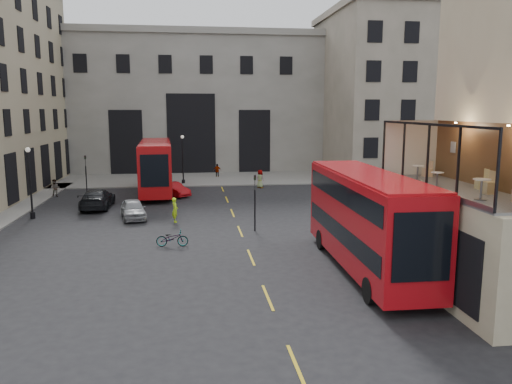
{
  "coord_description": "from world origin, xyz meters",
  "views": [
    {
      "loc": [
        -5.21,
        -20.37,
        8.09
      ],
      "look_at": [
        -1.2,
        9.95,
        3.0
      ],
      "focal_mm": 35.0,
      "sensor_mm": 36.0,
      "label": 1
    }
  ],
  "objects": [
    {
      "name": "pedestrian_c",
      "position": [
        -2.03,
        38.67,
        0.84
      ],
      "size": [
        0.98,
        0.42,
        1.67
      ],
      "primitive_type": "imported",
      "rotation": [
        0.0,
        0.0,
        3.13
      ],
      "color": "gray",
      "rests_on": "ground"
    },
    {
      "name": "cafe_chair_b",
      "position": [
        7.11,
        -1.28,
        4.89
      ],
      "size": [
        0.52,
        0.52,
        0.95
      ],
      "color": "tan",
      "rests_on": "cafe_floor"
    },
    {
      "name": "building_right",
      "position": [
        20.0,
        39.97,
        10.39
      ],
      "size": [
        16.6,
        18.6,
        20.0
      ],
      "color": "#A49684",
      "rests_on": "ground"
    },
    {
      "name": "cafe_table_mid",
      "position": [
        5.82,
        0.64,
        5.06
      ],
      "size": [
        0.55,
        0.55,
        0.69
      ],
      "color": "white",
      "rests_on": "cafe_floor"
    },
    {
      "name": "street_lamp_a",
      "position": [
        -17.0,
        18.0,
        2.39
      ],
      "size": [
        0.36,
        0.36,
        5.33
      ],
      "color": "black",
      "rests_on": "ground"
    },
    {
      "name": "bus_far",
      "position": [
        -8.52,
        28.32,
        2.82
      ],
      "size": [
        3.48,
        12.71,
        5.02
      ],
      "color": "#A60B0E",
      "rests_on": "ground"
    },
    {
      "name": "bus_near",
      "position": [
        3.5,
        3.12,
        2.79
      ],
      "size": [
        3.05,
        12.49,
        4.97
      ],
      "color": "#AE0C13",
      "rests_on": "ground"
    },
    {
      "name": "pedestrian_b",
      "position": [
        -8.73,
        33.2,
        0.79
      ],
      "size": [
        1.18,
        0.96,
        1.59
      ],
      "primitive_type": "imported",
      "rotation": [
        0.0,
        0.0,
        0.43
      ],
      "color": "gray",
      "rests_on": "ground"
    },
    {
      "name": "street_lamp_b",
      "position": [
        -6.0,
        34.0,
        2.39
      ],
      "size": [
        0.36,
        0.36,
        5.33
      ],
      "color": "black",
      "rests_on": "ground"
    },
    {
      "name": "pedestrian_d",
      "position": [
        1.93,
        30.32,
        0.94
      ],
      "size": [
        1.08,
        1.08,
        1.89
      ],
      "primitive_type": "imported",
      "rotation": [
        0.0,
        0.0,
        2.36
      ],
      "color": "gray",
      "rests_on": "ground"
    },
    {
      "name": "bicycle",
      "position": [
        -6.38,
        8.87,
        0.5
      ],
      "size": [
        1.93,
        0.79,
        0.99
      ],
      "primitive_type": "imported",
      "rotation": [
        0.0,
        0.0,
        1.5
      ],
      "color": "gray",
      "rests_on": "ground"
    },
    {
      "name": "cafe_table_far",
      "position": [
        5.98,
        2.94,
        5.09
      ],
      "size": [
        0.59,
        0.59,
        0.74
      ],
      "color": "white",
      "rests_on": "cafe_floor"
    },
    {
      "name": "traffic_light_far",
      "position": [
        -15.0,
        28.0,
        2.42
      ],
      "size": [
        0.16,
        0.2,
        3.8
      ],
      "color": "black",
      "rests_on": "ground"
    },
    {
      "name": "pavement_far",
      "position": [
        -6.0,
        38.0,
        0.06
      ],
      "size": [
        40.0,
        12.0,
        0.12
      ],
      "primitive_type": "cube",
      "color": "slate",
      "rests_on": "ground"
    },
    {
      "name": "car_a",
      "position": [
        -9.52,
        17.06,
        0.71
      ],
      "size": [
        2.47,
        4.42,
        1.42
      ],
      "primitive_type": "imported",
      "rotation": [
        0.0,
        0.0,
        0.2
      ],
      "color": "#9A9DA2",
      "rests_on": "ground"
    },
    {
      "name": "host_frontage",
      "position": [
        6.5,
        0.0,
        2.25
      ],
      "size": [
        3.0,
        11.0,
        4.5
      ],
      "primitive_type": "cube",
      "color": "#BBAE8C",
      "rests_on": "ground"
    },
    {
      "name": "cyclist",
      "position": [
        -6.38,
        15.37,
        0.9
      ],
      "size": [
        0.5,
        0.7,
        1.81
      ],
      "primitive_type": "imported",
      "rotation": [
        0.0,
        0.0,
        1.68
      ],
      "color": "#C5FF1A",
      "rests_on": "ground"
    },
    {
      "name": "pedestrian_a",
      "position": [
        -17.74,
        27.45,
        0.83
      ],
      "size": [
        0.82,
        0.64,
        1.66
      ],
      "primitive_type": "imported",
      "rotation": [
        0.0,
        0.0,
        -0.01
      ],
      "color": "gray",
      "rests_on": "ground"
    },
    {
      "name": "ground",
      "position": [
        0.0,
        0.0,
        0.0
      ],
      "size": [
        140.0,
        140.0,
        0.0
      ],
      "primitive_type": "plane",
      "color": "black",
      "rests_on": "ground"
    },
    {
      "name": "cafe_floor",
      "position": [
        6.5,
        0.0,
        4.55
      ],
      "size": [
        3.0,
        10.0,
        0.1
      ],
      "primitive_type": "cube",
      "color": "slate",
      "rests_on": "host_frontage"
    },
    {
      "name": "traffic_light_near",
      "position": [
        -1.0,
        12.0,
        2.42
      ],
      "size": [
        0.16,
        0.2,
        3.8
      ],
      "color": "black",
      "rests_on": "ground"
    },
    {
      "name": "cafe_chair_d",
      "position": [
        7.11,
        4.17,
        4.85
      ],
      "size": [
        0.45,
        0.45,
        0.81
      ],
      "color": "#DAAF7E",
      "rests_on": "cafe_floor"
    },
    {
      "name": "cafe_table_near",
      "position": [
        5.97,
        -2.59,
        5.15
      ],
      "size": [
        0.67,
        0.67,
        0.83
      ],
      "color": "silver",
      "rests_on": "cafe_floor"
    },
    {
      "name": "gateway",
      "position": [
        -5.0,
        47.99,
        9.39
      ],
      "size": [
        35.0,
        10.6,
        18.0
      ],
      "color": "#9B9790",
      "rests_on": "ground"
    },
    {
      "name": "car_c",
      "position": [
        -12.89,
        21.46,
        0.8
      ],
      "size": [
        2.31,
        5.55,
        1.6
      ],
      "primitive_type": "imported",
      "rotation": [
        0.0,
        0.0,
        3.13
      ],
      "color": "black",
      "rests_on": "ground"
    },
    {
      "name": "cafe_chair_c",
      "position": [
        7.53,
        -0.1,
        4.87
      ],
      "size": [
        0.5,
        0.5,
        0.89
      ],
      "color": "#CFBC77",
      "rests_on": "cafe_floor"
    },
    {
      "name": "car_b",
      "position": [
        -6.84,
        26.46,
        0.65
      ],
      "size": [
        3.4,
        3.98,
        1.29
      ],
      "primitive_type": "imported",
      "rotation": [
        0.0,
        0.0,
        0.62
      ],
      "color": "#A80A0F",
      "rests_on": "ground"
    }
  ]
}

